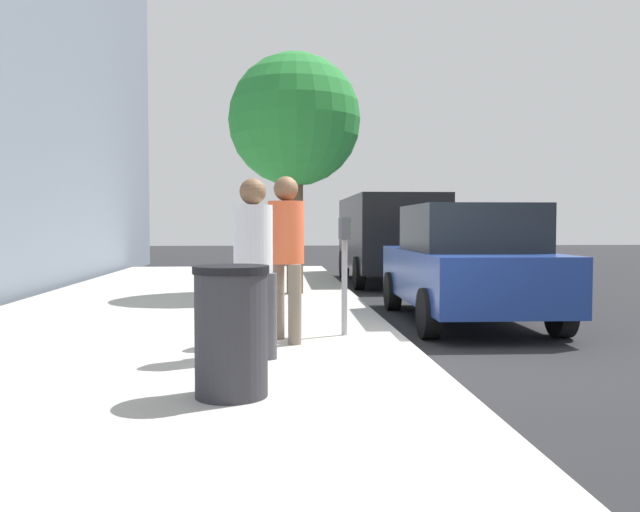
# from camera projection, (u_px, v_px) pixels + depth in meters

# --- Properties ---
(ground_plane) EXTENTS (80.00, 80.00, 0.00)m
(ground_plane) POSITION_uv_depth(u_px,v_px,m) (415.00, 359.00, 7.21)
(ground_plane) COLOR #232326
(ground_plane) RESTS_ON ground
(sidewalk_slab) EXTENTS (28.00, 6.00, 0.15)m
(sidewalk_slab) POSITION_uv_depth(u_px,v_px,m) (138.00, 356.00, 6.99)
(sidewalk_slab) COLOR #B7B2A8
(sidewalk_slab) RESTS_ON ground_plane
(parking_meter) EXTENTS (0.36, 0.12, 1.41)m
(parking_meter) POSITION_uv_depth(u_px,v_px,m) (345.00, 251.00, 7.83)
(parking_meter) COLOR gray
(parking_meter) RESTS_ON sidewalk_slab
(pedestrian_at_meter) EXTENTS (0.51, 0.41, 1.87)m
(pedestrian_at_meter) POSITION_uv_depth(u_px,v_px,m) (286.00, 243.00, 7.39)
(pedestrian_at_meter) COLOR #726656
(pedestrian_at_meter) RESTS_ON sidewalk_slab
(pedestrian_bystander) EXTENTS (0.39, 0.47, 1.79)m
(pedestrian_bystander) POSITION_uv_depth(u_px,v_px,m) (253.00, 252.00, 6.52)
(pedestrian_bystander) COLOR #47474C
(pedestrian_bystander) RESTS_ON sidewalk_slab
(parked_sedan_near) EXTENTS (4.43, 2.03, 1.77)m
(parked_sedan_near) POSITION_uv_depth(u_px,v_px,m) (466.00, 263.00, 9.86)
(parked_sedan_near) COLOR navy
(parked_sedan_near) RESTS_ON ground_plane
(parked_van_far) EXTENTS (5.21, 2.14, 2.18)m
(parked_van_far) POSITION_uv_depth(u_px,v_px,m) (388.00, 234.00, 16.59)
(parked_van_far) COLOR black
(parked_van_far) RESTS_ON ground_plane
(street_tree) EXTENTS (2.53, 2.53, 4.60)m
(street_tree) POSITION_uv_depth(u_px,v_px,m) (295.00, 122.00, 12.54)
(street_tree) COLOR brown
(street_tree) RESTS_ON sidewalk_slab
(trash_bin) EXTENTS (0.59, 0.59, 1.01)m
(trash_bin) POSITION_uv_depth(u_px,v_px,m) (231.00, 331.00, 5.04)
(trash_bin) COLOR #2D2D33
(trash_bin) RESTS_ON sidewalk_slab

